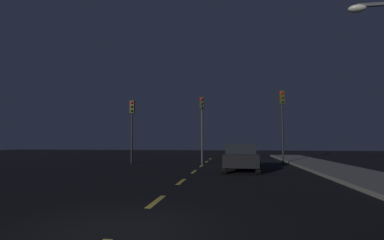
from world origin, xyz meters
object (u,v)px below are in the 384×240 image
(traffic_signal_center, at_px, (202,117))
(traffic_signal_right, at_px, (282,113))
(car_stopped_ahead, at_px, (241,157))
(traffic_signal_left, at_px, (132,119))

(traffic_signal_center, relative_size, traffic_signal_right, 0.94)
(traffic_signal_right, xyz_separation_m, car_stopped_ahead, (-2.96, -4.65, -2.77))
(traffic_signal_center, bearing_deg, traffic_signal_left, -180.00)
(car_stopped_ahead, bearing_deg, traffic_signal_center, 118.73)
(car_stopped_ahead, bearing_deg, traffic_signal_right, 57.50)
(traffic_signal_left, relative_size, car_stopped_ahead, 1.17)
(traffic_signal_right, distance_m, car_stopped_ahead, 6.17)
(traffic_signal_left, distance_m, car_stopped_ahead, 9.32)
(traffic_signal_left, relative_size, traffic_signal_right, 0.91)
(traffic_signal_left, bearing_deg, traffic_signal_center, 0.00)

